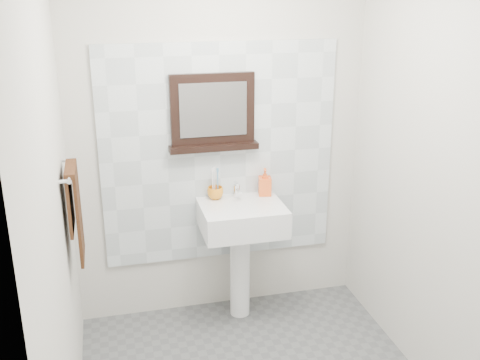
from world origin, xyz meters
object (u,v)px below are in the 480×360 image
pedestal_sink (242,230)px  toothbrush_cup (215,193)px  soap_dispenser (265,182)px  framed_mirror (213,114)px  hand_towel (75,206)px

pedestal_sink → toothbrush_cup: pedestal_sink is taller
soap_dispenser → framed_mirror: framed_mirror is taller
soap_dispenser → hand_towel: (-1.24, -0.46, 0.12)m
soap_dispenser → hand_towel: 1.33m
hand_towel → pedestal_sink: bearing=17.2°
toothbrush_cup → framed_mirror: bearing=91.7°
toothbrush_cup → soap_dispenser: soap_dispenser is taller
framed_mirror → pedestal_sink: bearing=-51.3°
framed_mirror → soap_dispenser: bearing=-8.0°
hand_towel → soap_dispenser: bearing=20.4°
soap_dispenser → hand_towel: bearing=-148.8°
pedestal_sink → framed_mirror: framed_mirror is taller
pedestal_sink → soap_dispenser: bearing=34.4°
soap_dispenser → hand_towel: hand_towel is taller
toothbrush_cup → hand_towel: 1.02m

